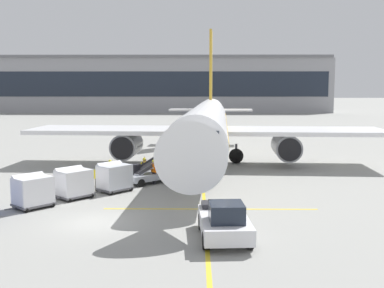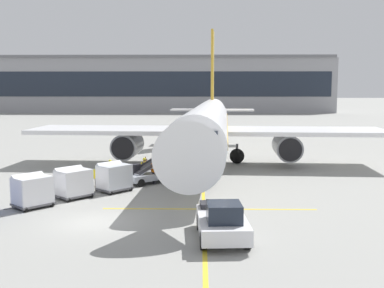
# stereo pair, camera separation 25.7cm
# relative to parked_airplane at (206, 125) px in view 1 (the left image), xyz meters

# --- Properties ---
(ground_plane) EXTENTS (600.00, 600.00, 0.00)m
(ground_plane) POSITION_rel_parked_airplane_xyz_m (-5.88, -17.99, -3.47)
(ground_plane) COLOR gray
(parked_airplane) EXTENTS (31.21, 40.51, 13.59)m
(parked_airplane) POSITION_rel_parked_airplane_xyz_m (0.00, 0.00, 0.00)
(parked_airplane) COLOR white
(parked_airplane) RESTS_ON ground
(belt_loader) EXTENTS (4.83, 4.50, 2.89)m
(belt_loader) POSITION_rel_parked_airplane_xyz_m (-4.06, -8.02, -2.62)
(belt_loader) COLOR #A3A8B2
(belt_loader) RESTS_ON ground
(baggage_cart_lead) EXTENTS (2.53, 2.56, 1.91)m
(baggage_cart_lead) POSITION_rel_parked_airplane_xyz_m (-6.23, -10.95, -2.47)
(baggage_cart_lead) COLOR #515156
(baggage_cart_lead) RESTS_ON ground
(baggage_cart_second) EXTENTS (2.53, 2.56, 1.91)m
(baggage_cart_second) POSITION_rel_parked_airplane_xyz_m (-8.39, -12.83, -2.47)
(baggage_cart_second) COLOR #515156
(baggage_cart_second) RESTS_ON ground
(baggage_cart_third) EXTENTS (2.53, 2.56, 1.91)m
(baggage_cart_third) POSITION_rel_parked_airplane_xyz_m (-10.11, -15.11, -2.47)
(baggage_cart_third) COLOR #515156
(baggage_cart_third) RESTS_ON ground
(pushback_tug) EXTENTS (2.35, 4.51, 1.83)m
(pushback_tug) POSITION_rel_parked_airplane_xyz_m (0.43, -20.55, -2.64)
(pushback_tug) COLOR silver
(pushback_tug) RESTS_ON ground
(ground_crew_by_loader) EXTENTS (0.55, 0.35, 1.74)m
(ground_crew_by_loader) POSITION_rel_parked_airplane_xyz_m (-6.91, -8.58, -2.47)
(ground_crew_by_loader) COLOR #514C42
(ground_crew_by_loader) RESTS_ON ground
(ground_crew_by_carts) EXTENTS (0.42, 0.47, 1.74)m
(ground_crew_by_carts) POSITION_rel_parked_airplane_xyz_m (-3.84, -8.49, -2.47)
(ground_crew_by_carts) COLOR black
(ground_crew_by_carts) RESTS_ON ground
(ground_crew_marshaller) EXTENTS (0.47, 0.42, 1.74)m
(ground_crew_marshaller) POSITION_rel_parked_airplane_xyz_m (-4.61, -7.64, -2.47)
(ground_crew_marshaller) COLOR #514C42
(ground_crew_marshaller) RESTS_ON ground
(ground_crew_wingwalker) EXTENTS (0.55, 0.35, 1.74)m
(ground_crew_wingwalker) POSITION_rel_parked_airplane_xyz_m (-7.34, -10.93, -2.47)
(ground_crew_wingwalker) COLOR #514C42
(ground_crew_wingwalker) RESTS_ON ground
(safety_cone_engine_keepout) EXTENTS (0.65, 0.65, 0.73)m
(safety_cone_engine_keepout) POSITION_rel_parked_airplane_xyz_m (-5.43, -0.12, -3.11)
(safety_cone_engine_keepout) COLOR black
(safety_cone_engine_keepout) RESTS_ON ground
(safety_cone_wingtip) EXTENTS (0.52, 0.52, 0.60)m
(safety_cone_wingtip) POSITION_rel_parked_airplane_xyz_m (-6.72, -3.44, -3.18)
(safety_cone_wingtip) COLOR black
(safety_cone_wingtip) RESTS_ON ground
(apron_guidance_line_lead_in) EXTENTS (0.20, 110.00, 0.01)m
(apron_guidance_line_lead_in) POSITION_rel_parked_airplane_xyz_m (-0.36, -0.74, -3.47)
(apron_guidance_line_lead_in) COLOR yellow
(apron_guidance_line_lead_in) RESTS_ON ground
(apron_guidance_line_stop_bar) EXTENTS (12.00, 0.20, 0.01)m
(apron_guidance_line_stop_bar) POSITION_rel_parked_airplane_xyz_m (-0.04, -15.34, -3.47)
(apron_guidance_line_stop_bar) COLOR yellow
(apron_guidance_line_stop_bar) RESTS_ON ground
(terminal_building) EXTENTS (108.88, 19.44, 15.57)m
(terminal_building) POSITION_rel_parked_airplane_xyz_m (-18.32, 94.35, 4.26)
(terminal_building) COLOR #939399
(terminal_building) RESTS_ON ground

